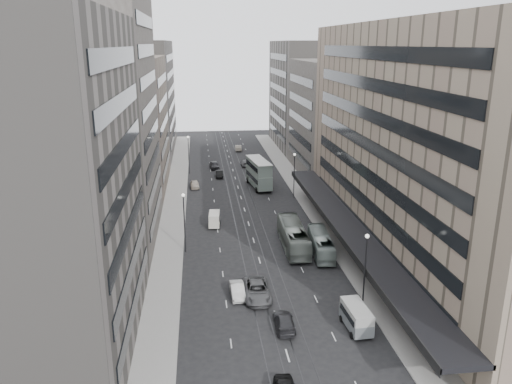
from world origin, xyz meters
name	(u,v)px	position (x,y,z in m)	size (l,w,h in m)	color
ground	(268,289)	(0.00, 0.00, 0.00)	(220.00, 220.00, 0.00)	black
sidewalk_right	(303,193)	(12.00, 37.50, 0.07)	(4.00, 125.00, 0.15)	gray
sidewalk_left	(176,197)	(-12.00, 37.50, 0.07)	(4.00, 125.00, 0.15)	gray
department_store	(426,145)	(21.45, 8.00, 14.95)	(19.20, 60.00, 30.00)	gray
building_right_mid	(334,118)	(21.50, 52.00, 12.00)	(15.00, 28.00, 24.00)	#443F3B
building_right_far	(305,95)	(21.50, 82.00, 14.00)	(15.00, 32.00, 28.00)	slate
building_left_a	(38,190)	(-21.50, -8.00, 15.00)	(15.00, 28.00, 30.00)	slate
building_left_b	(95,122)	(-21.50, 19.00, 17.00)	(15.00, 26.00, 34.00)	#443F3B
building_left_c	(124,124)	(-21.50, 46.00, 12.50)	(15.00, 28.00, 25.00)	#786C5D
building_left_d	(142,98)	(-21.50, 79.00, 14.00)	(15.00, 38.00, 28.00)	slate
lamp_right_near	(365,262)	(9.70, -5.00, 5.20)	(0.44, 0.44, 8.32)	#262628
lamp_right_far	(294,170)	(9.70, 35.00, 5.20)	(0.44, 0.44, 8.32)	#262628
lamp_left_near	(184,216)	(-9.70, 12.00, 5.20)	(0.44, 0.44, 8.32)	#262628
lamp_left_far	(188,150)	(-9.70, 55.00, 5.20)	(0.44, 0.44, 8.32)	#262628
bus_near	(321,244)	(8.50, 9.26, 1.42)	(2.38, 10.18, 2.84)	gray
bus_far	(293,236)	(5.18, 11.65, 1.72)	(2.89, 12.37, 3.45)	gray
double_decker	(259,173)	(4.08, 42.48, 3.00)	(4.28, 10.46, 5.56)	slate
vw_microbus	(356,317)	(7.52, -9.44, 1.41)	(2.35, 4.78, 2.53)	slate
panel_van	(214,219)	(-5.41, 21.33, 1.24)	(1.99, 3.69, 2.25)	silver
sedan_1	(237,291)	(-3.64, -1.34, 0.71)	(1.50, 4.29, 1.41)	silver
sedan_2	(257,291)	(-1.48, -1.90, 0.86)	(2.85, 6.19, 1.72)	#505052
sedan_3	(284,322)	(0.48, -8.36, 0.69)	(1.93, 4.76, 1.38)	#28282A
sedan_4	(195,184)	(-8.50, 43.48, 0.71)	(1.67, 4.15, 1.41)	#B9AB99
sedan_5	(219,174)	(-3.32, 51.19, 0.70)	(1.49, 4.27, 1.41)	black
sedan_6	(258,178)	(4.52, 46.73, 0.74)	(2.44, 5.29, 1.47)	silver
sedan_7	(245,163)	(3.12, 60.96, 0.70)	(1.95, 4.79, 1.39)	#58585B
sedan_8	(214,165)	(-4.09, 58.92, 0.82)	(1.93, 4.79, 1.63)	#2A2A2D
sedan_9	(238,148)	(2.95, 78.03, 0.76)	(1.60, 4.59, 1.51)	#9F9484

